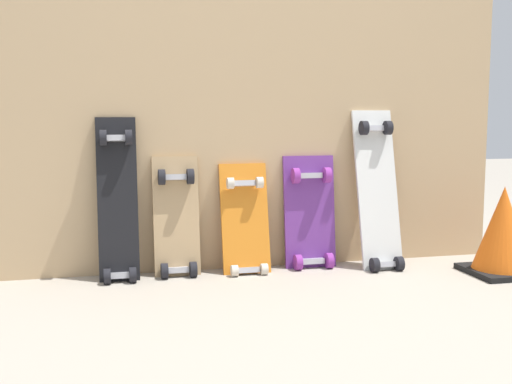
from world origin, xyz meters
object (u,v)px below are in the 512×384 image
Objects in this scene: traffic_cone at (503,231)px; skateboard_natural at (177,223)px; skateboard_purple at (310,218)px; skateboard_white at (378,196)px; skateboard_orange at (245,227)px; skateboard_black at (118,207)px.

skateboard_natural is at bearing 166.93° from traffic_cone.
skateboard_purple is 0.83m from traffic_cone.
skateboard_natural is at bearing -179.20° from skateboard_purple.
skateboard_white is 2.02× the size of traffic_cone.
traffic_cone is (1.37, -0.32, -0.04)m from skateboard_natural.
skateboard_white is at bearing -3.40° from skateboard_orange.
skateboard_natural is (0.25, 0.02, -0.08)m from skateboard_black.
skateboard_natural is 0.74× the size of skateboard_white.
skateboard_orange is 0.97× the size of skateboard_purple.
skateboard_orange is 1.11m from traffic_cone.
skateboard_orange is (0.30, -0.02, -0.02)m from skateboard_natural.
skateboard_natural is at bearing 176.67° from skateboard_white.
skateboard_white is (1.15, -0.04, 0.01)m from skateboard_black.
skateboard_natural is at bearing 3.67° from skateboard_black.
traffic_cone is at bearing -23.10° from skateboard_purple.
skateboard_natural is 1.02× the size of skateboard_purple.
skateboard_black is at bearing 169.40° from traffic_cone.
skateboard_black is 1.94× the size of traffic_cone.
skateboard_white is at bearing -1.84° from skateboard_black.
skateboard_white reaches higher than traffic_cone.
traffic_cone is (0.77, -0.33, -0.03)m from skateboard_purple.
skateboard_natural reaches higher than skateboard_purple.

